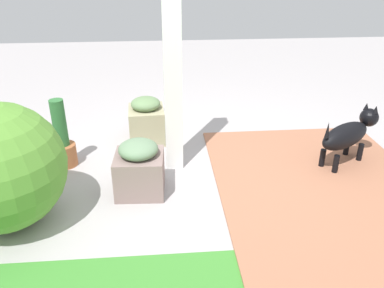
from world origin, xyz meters
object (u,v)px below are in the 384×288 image
Objects in this scene: terracotta_pot_tall at (63,143)px; porch_pillar at (172,56)px; stone_planter_nearest at (147,120)px; dog at (349,134)px; stone_planter_mid at (140,168)px.

porch_pillar is at bearing 175.18° from terracotta_pot_tall.
porch_pillar is 4.34× the size of stone_planter_nearest.
porch_pillar reaches higher than terracotta_pot_tall.
dog reaches higher than stone_planter_nearest.
porch_pillar is at bearing -3.57° from dog.
terracotta_pot_tall reaches higher than stone_planter_nearest.
stone_planter_mid is 0.66× the size of dog.
dog is at bearing 176.43° from porch_pillar.
porch_pillar is at bearing 114.62° from stone_planter_nearest.
terracotta_pot_tall is at bearing 32.76° from stone_planter_nearest.
dog is (-1.63, 0.10, -0.74)m from porch_pillar.
stone_planter_nearest is 0.73× the size of terracotta_pot_tall.
porch_pillar is 1.32m from terracotta_pot_tall.
stone_planter_nearest is at bearing -19.89° from dog.
terracotta_pot_tall is (0.77, 0.50, 0.01)m from stone_planter_nearest.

